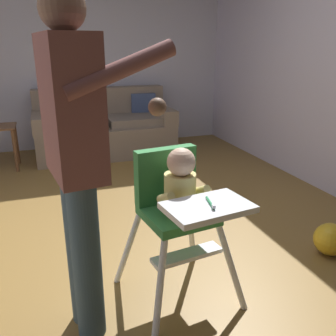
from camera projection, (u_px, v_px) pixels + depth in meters
ground at (140, 240)px, 2.84m from camera, size 5.60×7.31×0.10m
wall_far at (84, 53)px, 4.99m from camera, size 4.80×0.06×2.61m
couch at (105, 129)px, 4.88m from camera, size 1.80×0.86×0.86m
high_chair at (178, 199)px, 1.95m from camera, size 0.68×0.78×0.91m
adult_standing at (76, 157)px, 1.62m from camera, size 0.56×0.50×1.64m
toy_ball at (330, 239)px, 2.53m from camera, size 0.23×0.23×0.23m
wall_clock at (71, 13)px, 4.75m from camera, size 0.33×0.04×0.33m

